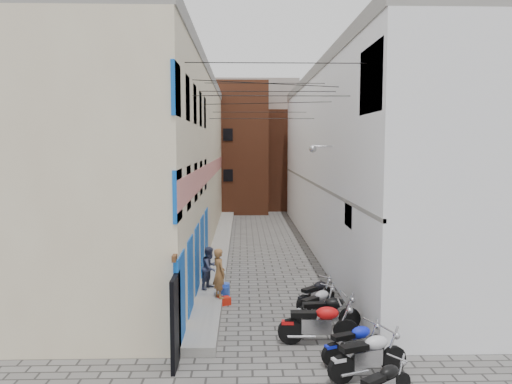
{
  "coord_description": "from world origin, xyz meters",
  "views": [
    {
      "loc": [
        -0.92,
        -11.94,
        5.26
      ],
      "look_at": [
        -0.28,
        11.86,
        3.0
      ],
      "focal_mm": 35.0,
      "sensor_mm": 36.0,
      "label": 1
    }
  ],
  "objects": [
    {
      "name": "ground",
      "position": [
        0.0,
        0.0,
        0.0
      ],
      "size": [
        90.0,
        90.0,
        0.0
      ],
      "primitive_type": "plane",
      "color": "#5E5B58",
      "rests_on": "ground"
    },
    {
      "name": "plinth",
      "position": [
        -2.05,
        13.0,
        0.12
      ],
      "size": [
        0.9,
        26.0,
        0.25
      ],
      "primitive_type": "cube",
      "color": "gray",
      "rests_on": "ground"
    },
    {
      "name": "building_left",
      "position": [
        -4.98,
        12.95,
        4.5
      ],
      "size": [
        5.1,
        27.0,
        9.0
      ],
      "color": "beige",
      "rests_on": "ground"
    },
    {
      "name": "building_right",
      "position": [
        5.0,
        13.0,
        4.51
      ],
      "size": [
        5.94,
        26.0,
        9.0
      ],
      "color": "white",
      "rests_on": "ground"
    },
    {
      "name": "building_far_brick_left",
      "position": [
        -2.0,
        28.0,
        5.0
      ],
      "size": [
        6.0,
        6.0,
        10.0
      ],
      "primitive_type": "cube",
      "color": "brown",
      "rests_on": "ground"
    },
    {
      "name": "building_far_brick_right",
      "position": [
        3.0,
        30.0,
        4.0
      ],
      "size": [
        5.0,
        6.0,
        8.0
      ],
      "primitive_type": "cube",
      "color": "brown",
      "rests_on": "ground"
    },
    {
      "name": "building_far_concrete",
      "position": [
        0.0,
        34.0,
        5.5
      ],
      "size": [
        8.0,
        5.0,
        11.0
      ],
      "primitive_type": "cube",
      "color": "gray",
      "rests_on": "ground"
    },
    {
      "name": "far_shopfront",
      "position": [
        0.0,
        25.2,
        1.2
      ],
      "size": [
        2.0,
        0.3,
        2.4
      ],
      "primitive_type": "cube",
      "color": "black",
      "rests_on": "ground"
    },
    {
      "name": "overhead_wires",
      "position": [
        0.0,
        7.64,
        7.12
      ],
      "size": [
        5.8,
        13.02,
        1.32
      ],
      "color": "black",
      "rests_on": "ground"
    },
    {
      "name": "motorcycle_a",
      "position": [
        1.9,
        -2.41,
        0.49
      ],
      "size": [
        1.69,
        1.44,
        0.99
      ],
      "primitive_type": null,
      "rotation": [
        0.0,
        0.0,
        -0.94
      ],
      "color": "black",
      "rests_on": "ground"
    },
    {
      "name": "motorcycle_b",
      "position": [
        1.9,
        -1.18,
        0.58
      ],
      "size": [
        2.12,
        1.29,
        1.17
      ],
      "primitive_type": null,
      "rotation": [
        0.0,
        0.0,
        -1.22
      ],
      "color": "silver",
      "rests_on": "ground"
    },
    {
      "name": "motorcycle_c",
      "position": [
        1.78,
        -0.31,
        0.52
      ],
      "size": [
        1.87,
        1.22,
        1.04
      ],
      "primitive_type": null,
      "rotation": [
        0.0,
        0.0,
        -1.17
      ],
      "color": "#0D1CCB",
      "rests_on": "ground"
    },
    {
      "name": "motorcycle_d",
      "position": [
        1.07,
        0.77,
        0.62
      ],
      "size": [
        2.18,
        0.78,
        1.24
      ],
      "primitive_type": null,
      "rotation": [
        0.0,
        0.0,
        -1.62
      ],
      "color": "#BD0D0E",
      "rests_on": "ground"
    },
    {
      "name": "motorcycle_e",
      "position": [
        1.45,
        1.76,
        0.57
      ],
      "size": [
        2.03,
        0.8,
        1.15
      ],
      "primitive_type": null,
      "rotation": [
        0.0,
        0.0,
        -1.48
      ],
      "color": "black",
      "rests_on": "ground"
    },
    {
      "name": "motorcycle_f",
      "position": [
        1.31,
        2.53,
        0.54
      ],
      "size": [
        1.79,
        1.68,
        1.08
      ],
      "primitive_type": null,
      "rotation": [
        0.0,
        0.0,
        -0.84
      ],
      "color": "#ABAAAF",
      "rests_on": "ground"
    },
    {
      "name": "motorcycle_g",
      "position": [
        1.44,
        3.7,
        0.52
      ],
      "size": [
        1.7,
        1.61,
        1.03
      ],
      "primitive_type": null,
      "rotation": [
        0.0,
        0.0,
        -0.84
      ],
      "color": "black",
      "rests_on": "ground"
    },
    {
      "name": "person_a",
      "position": [
        -1.7,
        4.08,
        1.07
      ],
      "size": [
        0.63,
        0.71,
        1.64
      ],
      "primitive_type": "imported",
      "rotation": [
        0.0,
        0.0,
        2.07
      ],
      "color": "#906034",
      "rests_on": "plinth"
    },
    {
      "name": "person_b",
      "position": [
        -2.07,
        5.16,
        0.99
      ],
      "size": [
        0.83,
        0.9,
        1.48
      ],
      "primitive_type": "imported",
      "rotation": [
        0.0,
        0.0,
        1.07
      ],
      "color": "#373B52",
      "rests_on": "plinth"
    },
    {
      "name": "water_jug_near",
      "position": [
        -1.55,
        4.55,
        0.23
      ],
      "size": [
        0.37,
        0.37,
        0.46
      ],
      "primitive_type": "cylinder",
      "rotation": [
        0.0,
        0.0,
        -0.27
      ],
      "color": "#2245AA",
      "rests_on": "ground"
    },
    {
      "name": "water_jug_far",
      "position": [
        -1.55,
        4.68,
        0.28
      ],
      "size": [
        0.44,
        0.44,
        0.56
      ],
      "primitive_type": "cylinder",
      "rotation": [
        0.0,
        0.0,
        -0.27
      ],
      "color": "blue",
      "rests_on": "ground"
    },
    {
      "name": "red_crate",
      "position": [
        -1.55,
        4.11,
        0.13
      ],
      "size": [
        0.49,
        0.44,
        0.25
      ],
      "primitive_type": "cube",
      "rotation": [
        0.0,
        0.0,
        0.42
      ],
      "color": "red",
      "rests_on": "ground"
    }
  ]
}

